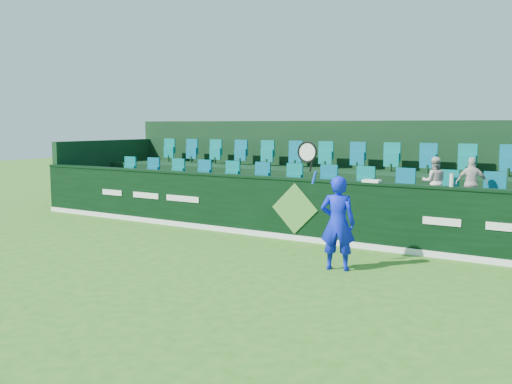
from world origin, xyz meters
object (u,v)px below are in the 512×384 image
Objects in this scene: spectator_left at (434,182)px; spectator_middle at (472,183)px; tennis_player at (337,222)px; drinks_bottle at (452,180)px; towel at (372,181)px.

spectator_left is 0.99× the size of spectator_middle.
tennis_player is 2.47m from drinks_bottle.
tennis_player is 2.18× the size of spectator_left.
drinks_bottle is at bearing 52.96° from tennis_player.
tennis_player is at bearing -127.04° from drinks_bottle.
tennis_player is 2.15× the size of spectator_middle.
spectator_middle is (1.58, 3.03, 0.49)m from tennis_player.
tennis_player is at bearing 53.60° from spectator_left.
spectator_left reaches higher than drinks_bottle.
towel is 1.40× the size of drinks_bottle.
tennis_player reaches higher than towel.
spectator_middle is 4.29× the size of drinks_bottle.
spectator_middle is 2.02m from towel.
spectator_left is 1.28m from drinks_bottle.
tennis_player is 9.24× the size of drinks_bottle.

